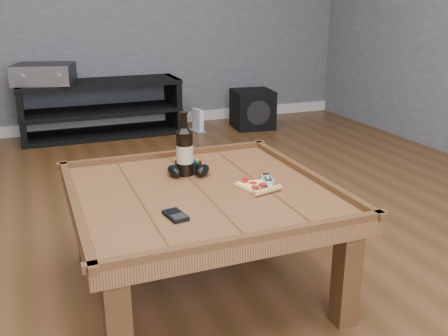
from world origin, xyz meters
name	(u,v)px	position (x,y,z in m)	size (l,w,h in m)	color
ground	(202,288)	(0.00, 0.00, 0.00)	(6.00, 6.00, 0.00)	#462D14
baseboard	(99,124)	(0.00, 2.99, 0.05)	(5.00, 0.02, 0.10)	silver
coffee_table	(201,204)	(0.00, 0.00, 0.39)	(1.03, 1.03, 0.48)	#4F2B16
media_console	(101,109)	(0.00, 2.75, 0.25)	(1.40, 0.45, 0.50)	black
beer_bottle	(185,150)	(0.00, 0.20, 0.56)	(0.07, 0.07, 0.28)	black
game_controller	(188,169)	(0.01, 0.20, 0.48)	(0.20, 0.16, 0.06)	black
pizza_slice	(255,186)	(0.21, -0.06, 0.46)	(0.20, 0.27, 0.02)	tan
smartphone	(176,215)	(-0.17, -0.22, 0.46)	(0.07, 0.12, 0.01)	black
remote_control	(267,180)	(0.28, -0.02, 0.46)	(0.10, 0.17, 0.02)	#949AA1
av_receiver	(44,74)	(-0.45, 2.74, 0.58)	(0.56, 0.50, 0.17)	black
subwoofer	(253,109)	(1.39, 2.53, 0.18)	(0.40, 0.40, 0.36)	black
game_console	(198,121)	(0.85, 2.57, 0.10)	(0.12, 0.19, 0.21)	gray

